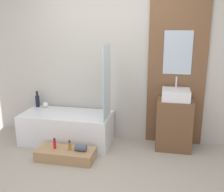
{
  "coord_description": "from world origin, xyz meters",
  "views": [
    {
      "loc": [
        0.83,
        -2.54,
        1.79
      ],
      "look_at": [
        0.16,
        0.71,
        0.93
      ],
      "focal_mm": 42.0,
      "sensor_mm": 36.0,
      "label": 1
    }
  ],
  "objects_px": {
    "wooden_step_bench": "(66,154)",
    "bottle_soap_secondary": "(70,146)",
    "bathtub": "(67,128)",
    "vase_round_light": "(45,105)",
    "sink": "(176,95)",
    "bottle_soap_primary": "(55,144)",
    "vase_tall_dark": "(37,100)"
  },
  "relations": [
    {
      "from": "wooden_step_bench",
      "to": "bottle_soap_primary",
      "type": "height_order",
      "value": "bottle_soap_primary"
    },
    {
      "from": "bottle_soap_primary",
      "to": "bottle_soap_secondary",
      "type": "height_order",
      "value": "bottle_soap_primary"
    },
    {
      "from": "vase_tall_dark",
      "to": "wooden_step_bench",
      "type": "bearing_deg",
      "value": -45.29
    },
    {
      "from": "bathtub",
      "to": "vase_round_light",
      "type": "bearing_deg",
      "value": 152.81
    },
    {
      "from": "wooden_step_bench",
      "to": "bottle_soap_primary",
      "type": "relative_size",
      "value": 5.24
    },
    {
      "from": "sink",
      "to": "bottle_soap_secondary",
      "type": "relative_size",
      "value": 2.88
    },
    {
      "from": "bathtub",
      "to": "bottle_soap_primary",
      "type": "height_order",
      "value": "bathtub"
    },
    {
      "from": "vase_tall_dark",
      "to": "vase_round_light",
      "type": "relative_size",
      "value": 2.92
    },
    {
      "from": "bathtub",
      "to": "vase_tall_dark",
      "type": "xyz_separation_m",
      "value": [
        -0.62,
        0.26,
        0.35
      ]
    },
    {
      "from": "bottle_soap_primary",
      "to": "bottle_soap_secondary",
      "type": "bearing_deg",
      "value": 0.0
    },
    {
      "from": "vase_round_light",
      "to": "bottle_soap_primary",
      "type": "height_order",
      "value": "vase_round_light"
    },
    {
      "from": "vase_tall_dark",
      "to": "bathtub",
      "type": "bearing_deg",
      "value": -22.34
    },
    {
      "from": "vase_round_light",
      "to": "bottle_soap_primary",
      "type": "distance_m",
      "value": 1.01
    },
    {
      "from": "bathtub",
      "to": "vase_round_light",
      "type": "xyz_separation_m",
      "value": [
        -0.48,
        0.24,
        0.29
      ]
    },
    {
      "from": "sink",
      "to": "vase_tall_dark",
      "type": "xyz_separation_m",
      "value": [
        -2.3,
        0.14,
        -0.25
      ]
    },
    {
      "from": "sink",
      "to": "vase_round_light",
      "type": "xyz_separation_m",
      "value": [
        -2.15,
        0.13,
        -0.32
      ]
    },
    {
      "from": "bathtub",
      "to": "vase_tall_dark",
      "type": "height_order",
      "value": "vase_tall_dark"
    },
    {
      "from": "wooden_step_bench",
      "to": "bottle_soap_primary",
      "type": "bearing_deg",
      "value": -180.0
    },
    {
      "from": "bathtub",
      "to": "bottle_soap_secondary",
      "type": "xyz_separation_m",
      "value": [
        0.25,
        -0.57,
        -0.03
      ]
    },
    {
      "from": "sink",
      "to": "vase_tall_dark",
      "type": "bearing_deg",
      "value": 176.55
    },
    {
      "from": "wooden_step_bench",
      "to": "vase_tall_dark",
      "type": "bearing_deg",
      "value": 134.71
    },
    {
      "from": "vase_tall_dark",
      "to": "bottle_soap_primary",
      "type": "distance_m",
      "value": 1.12
    },
    {
      "from": "vase_round_light",
      "to": "bottle_soap_primary",
      "type": "relative_size",
      "value": 0.61
    },
    {
      "from": "bathtub",
      "to": "bottle_soap_primary",
      "type": "relative_size",
      "value": 9.15
    },
    {
      "from": "bathtub",
      "to": "vase_round_light",
      "type": "distance_m",
      "value": 0.61
    },
    {
      "from": "bathtub",
      "to": "wooden_step_bench",
      "type": "distance_m",
      "value": 0.62
    },
    {
      "from": "bathtub",
      "to": "vase_round_light",
      "type": "relative_size",
      "value": 15.09
    },
    {
      "from": "bathtub",
      "to": "sink",
      "type": "xyz_separation_m",
      "value": [
        1.67,
        0.12,
        0.61
      ]
    },
    {
      "from": "wooden_step_bench",
      "to": "bottle_soap_secondary",
      "type": "distance_m",
      "value": 0.15
    },
    {
      "from": "wooden_step_bench",
      "to": "bottle_soap_secondary",
      "type": "bearing_deg",
      "value": 0.0
    },
    {
      "from": "bottle_soap_secondary",
      "to": "vase_round_light",
      "type": "bearing_deg",
      "value": 131.92
    },
    {
      "from": "vase_tall_dark",
      "to": "vase_round_light",
      "type": "bearing_deg",
      "value": -4.51
    }
  ]
}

